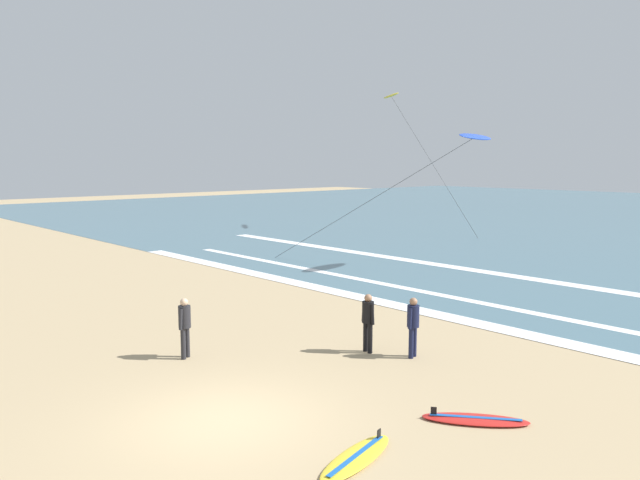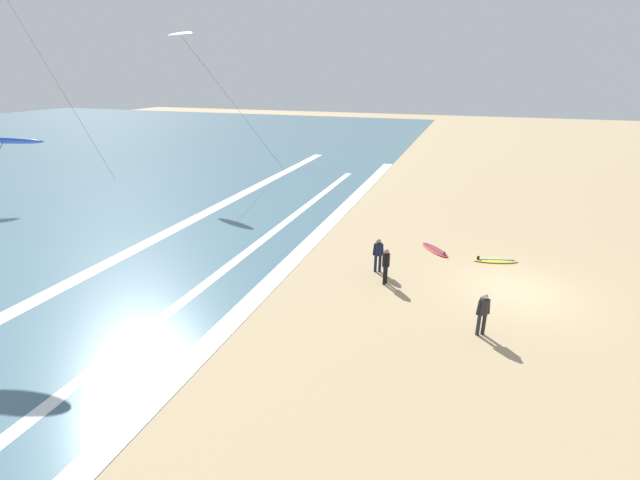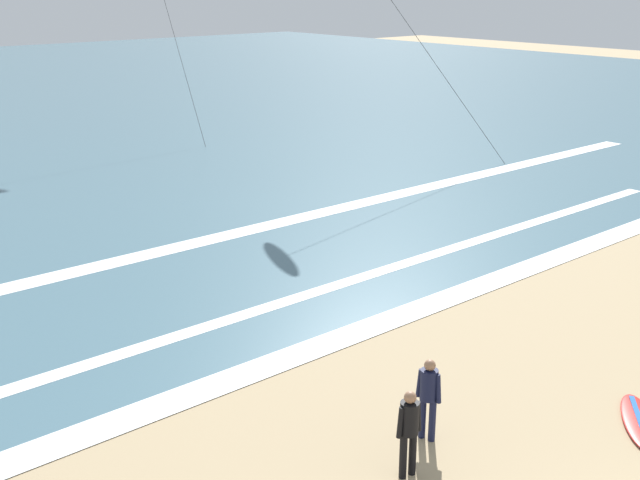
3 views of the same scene
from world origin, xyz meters
The scene contains 10 objects.
ground_plane centered at (0.00, 0.00, 0.00)m, with size 160.00×160.00×0.00m, color tan.
wave_foam_shoreline centered at (1.29, 10.07, 0.01)m, with size 47.32×0.87×0.01m, color white.
wave_foam_mid_break centered at (-0.70, 12.64, 0.01)m, with size 40.53×0.50×0.01m, color white.
surfer_left_near centered at (-1.14, 5.35, 0.96)m, with size 0.52×0.32×1.60m.
surfer_right_near centered at (-4.01, 1.45, 0.96)m, with size 0.33×0.49×1.60m.
surfer_foreground_main centered at (-0.05, 5.91, 0.96)m, with size 0.32×0.51×1.60m.
surfboard_left_pile centered at (2.93, 0.77, 0.05)m, with size 1.09×2.18×0.25m.
surfboard_foreground_flat centered at (3.40, 3.65, 0.05)m, with size 2.02×1.77×0.25m.
kite_yellow_low_near centered at (-21.82, 29.71, 9.99)m, with size 10.03×2.36×10.27m.
kite_blue_high_right centered at (-6.76, 18.43, 6.22)m, with size 9.85×6.35×6.48m.
Camera 1 is at (10.01, -6.52, 5.13)m, focal length 34.82 mm.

